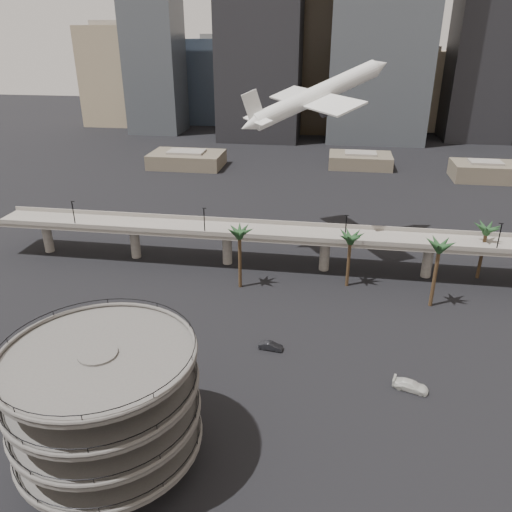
% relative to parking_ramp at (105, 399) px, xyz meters
% --- Properties ---
extents(ground, '(700.00, 700.00, 0.00)m').
position_rel_parking_ramp_xyz_m(ground, '(13.00, 4.00, -9.84)').
color(ground, black).
rests_on(ground, ground).
extents(parking_ramp, '(22.20, 22.20, 17.35)m').
position_rel_parking_ramp_xyz_m(parking_ramp, '(0.00, 0.00, 0.00)').
color(parking_ramp, '#524F4C').
rests_on(parking_ramp, ground).
extents(overpass, '(130.00, 9.30, 14.70)m').
position_rel_parking_ramp_xyz_m(overpass, '(13.00, 59.00, -2.50)').
color(overpass, slate).
rests_on(overpass, ground).
extents(palm_trees, '(54.40, 18.40, 14.00)m').
position_rel_parking_ramp_xyz_m(palm_trees, '(34.48, 51.47, 1.46)').
color(palm_trees, '#442F1D').
rests_on(palm_trees, ground).
extents(low_buildings, '(135.00, 27.50, 6.80)m').
position_rel_parking_ramp_xyz_m(low_buildings, '(19.89, 146.30, -6.97)').
color(low_buildings, brown).
rests_on(low_buildings, ground).
extents(skyline, '(269.00, 86.00, 114.34)m').
position_rel_parking_ramp_xyz_m(skyline, '(28.11, 221.09, 31.94)').
color(skyline, gray).
rests_on(skyline, ground).
extents(airborne_jet, '(33.44, 31.60, 16.03)m').
position_rel_parking_ramp_xyz_m(airborne_jet, '(19.87, 72.51, 25.90)').
color(airborne_jet, silver).
rests_on(airborne_jet, ground).
extents(car_a, '(4.59, 2.78, 1.46)m').
position_rel_parking_ramp_xyz_m(car_a, '(1.37, 20.04, -9.10)').
color(car_a, '#C64E1C').
rests_on(car_a, ground).
extents(car_b, '(4.19, 1.86, 1.34)m').
position_rel_parking_ramp_xyz_m(car_b, '(16.15, 26.69, -9.17)').
color(car_b, black).
rests_on(car_b, ground).
extents(car_c, '(5.59, 3.50, 1.51)m').
position_rel_parking_ramp_xyz_m(car_c, '(38.04, 19.69, -9.08)').
color(car_c, silver).
rests_on(car_c, ground).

